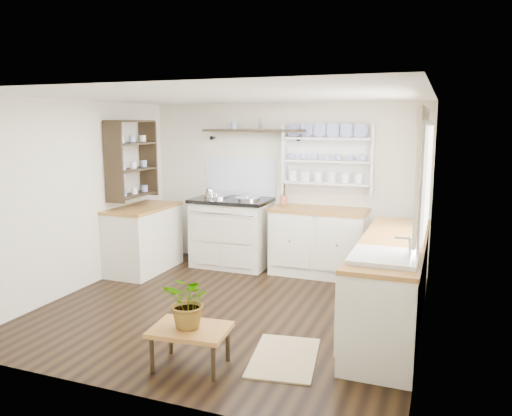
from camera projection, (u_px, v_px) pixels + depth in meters
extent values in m
cube|color=black|center=(231.00, 308.00, 5.53)|extent=(4.00, 3.80, 0.01)
cube|color=silver|center=(284.00, 185.00, 7.08)|extent=(4.00, 0.02, 2.30)
cube|color=silver|center=(427.00, 219.00, 4.63)|extent=(0.02, 3.80, 2.30)
cube|color=silver|center=(78.00, 196.00, 6.03)|extent=(0.02, 3.80, 2.30)
cube|color=white|center=(229.00, 96.00, 5.14)|extent=(4.00, 3.80, 0.01)
cube|color=white|center=(425.00, 179.00, 4.72)|extent=(0.04, 1.40, 1.00)
cube|color=white|center=(423.00, 179.00, 4.73)|extent=(0.02, 1.50, 1.10)
cube|color=beige|center=(424.00, 117.00, 4.64)|extent=(0.04, 1.55, 0.18)
cube|color=beige|center=(232.00, 234.00, 7.13)|extent=(1.05, 0.68, 0.92)
cube|color=black|center=(232.00, 200.00, 7.04)|extent=(1.09, 0.72, 0.05)
cylinder|color=silver|center=(216.00, 196.00, 7.12)|extent=(0.36, 0.36, 0.03)
cylinder|color=silver|center=(248.00, 198.00, 6.95)|extent=(0.36, 0.36, 0.03)
cylinder|color=silver|center=(220.00, 214.00, 6.72)|extent=(0.94, 0.02, 0.02)
cube|color=beige|center=(319.00, 242.00, 6.71)|extent=(1.25, 0.60, 0.88)
cube|color=brown|center=(320.00, 210.00, 6.64)|extent=(1.27, 0.63, 0.04)
cube|color=beige|center=(391.00, 285.00, 4.95)|extent=(0.60, 2.40, 0.88)
cube|color=brown|center=(393.00, 242.00, 4.87)|extent=(0.62, 2.43, 0.04)
cube|color=white|center=(383.00, 271.00, 4.19)|extent=(0.55, 0.60, 0.28)
cylinder|color=silver|center=(409.00, 250.00, 4.09)|extent=(0.02, 0.02, 0.22)
cube|color=beige|center=(144.00, 239.00, 6.88)|extent=(0.60, 1.10, 0.88)
cube|color=brown|center=(142.00, 208.00, 6.80)|extent=(0.62, 1.13, 0.04)
cube|color=white|center=(329.00, 158.00, 6.77)|extent=(1.20, 0.03, 0.90)
cube|color=white|center=(328.00, 159.00, 6.68)|extent=(1.20, 0.22, 0.02)
cylinder|color=navy|center=(328.00, 139.00, 6.65)|extent=(0.20, 0.02, 0.20)
cube|color=black|center=(254.00, 131.00, 6.97)|extent=(1.50, 0.24, 0.04)
cone|color=black|center=(214.00, 138.00, 7.28)|extent=(0.06, 0.20, 0.06)
cone|color=black|center=(300.00, 139.00, 6.83)|extent=(0.06, 0.20, 0.06)
cube|color=black|center=(132.00, 159.00, 6.74)|extent=(0.28, 0.80, 1.05)
cylinder|color=#995138|center=(283.00, 200.00, 6.88)|extent=(0.11, 0.11, 0.12)
cube|color=brown|center=(190.00, 330.00, 4.15)|extent=(0.68, 0.51, 0.04)
cylinder|color=black|center=(152.00, 355.00, 4.08)|extent=(0.04, 0.04, 0.31)
cylinder|color=black|center=(170.00, 337.00, 4.42)|extent=(0.04, 0.04, 0.31)
cylinder|color=black|center=(213.00, 363.00, 3.94)|extent=(0.04, 0.04, 0.31)
cylinder|color=black|center=(228.00, 344.00, 4.28)|extent=(0.04, 0.04, 0.31)
imported|color=#3F7233|center=(190.00, 301.00, 4.11)|extent=(0.43, 0.38, 0.46)
cube|color=#8D7252|center=(284.00, 357.00, 4.35)|extent=(0.67, 0.92, 0.02)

